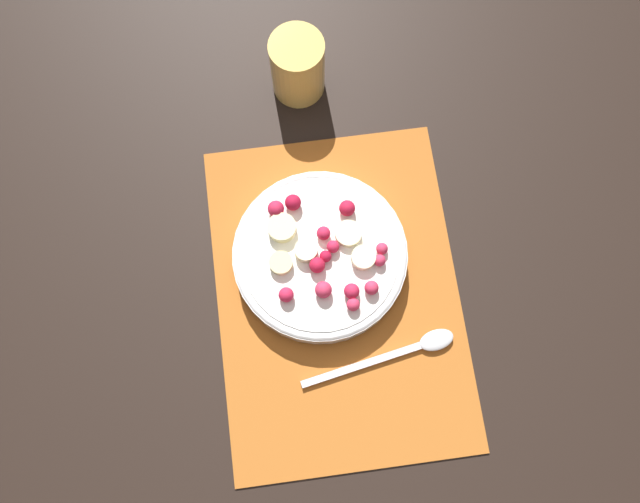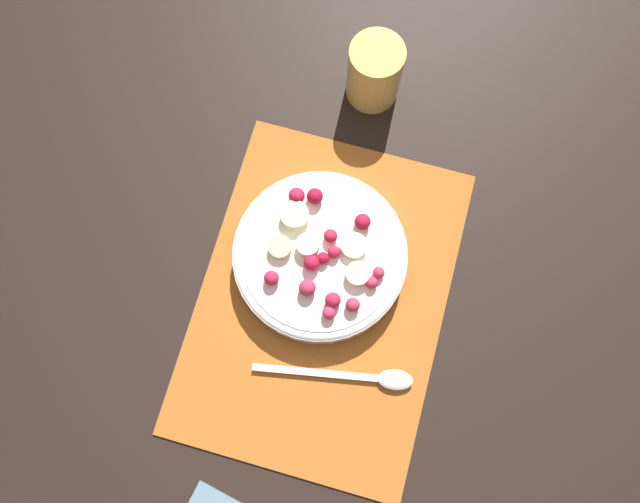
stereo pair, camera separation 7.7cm
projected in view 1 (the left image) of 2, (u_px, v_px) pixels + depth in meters
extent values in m
plane|color=black|center=(338.00, 295.00, 0.80)|extent=(3.00, 3.00, 0.00)
cube|color=#B26023|center=(338.00, 295.00, 0.80)|extent=(0.43, 0.31, 0.01)
cylinder|color=white|center=(320.00, 256.00, 0.79)|extent=(0.22, 0.22, 0.03)
torus|color=white|center=(320.00, 254.00, 0.78)|extent=(0.22, 0.22, 0.01)
cylinder|color=white|center=(320.00, 253.00, 0.78)|extent=(0.20, 0.20, 0.00)
cylinder|color=#F4EAB7|center=(363.00, 258.00, 0.77)|extent=(0.04, 0.04, 0.01)
cylinder|color=#F4EAB7|center=(348.00, 234.00, 0.78)|extent=(0.04, 0.04, 0.01)
cylinder|color=beige|center=(282.00, 228.00, 0.78)|extent=(0.05, 0.05, 0.01)
cylinder|color=beige|center=(281.00, 263.00, 0.77)|extent=(0.04, 0.04, 0.01)
cylinder|color=#F4EAB7|center=(306.00, 250.00, 0.77)|extent=(0.03, 0.03, 0.01)
sphere|color=#D12347|center=(335.00, 246.00, 0.77)|extent=(0.02, 0.02, 0.02)
sphere|color=red|center=(317.00, 265.00, 0.76)|extent=(0.02, 0.02, 0.02)
sphere|color=#DB3356|center=(324.00, 291.00, 0.75)|extent=(0.02, 0.02, 0.02)
sphere|color=#D12347|center=(286.00, 294.00, 0.75)|extent=(0.02, 0.02, 0.02)
sphere|color=#DB3356|center=(372.00, 288.00, 0.76)|extent=(0.02, 0.02, 0.02)
sphere|color=#B21433|center=(293.00, 202.00, 0.78)|extent=(0.02, 0.02, 0.02)
sphere|color=#D12347|center=(276.00, 209.00, 0.78)|extent=(0.02, 0.02, 0.02)
sphere|color=#B21433|center=(326.00, 256.00, 0.77)|extent=(0.01, 0.01, 0.01)
sphere|color=#D12347|center=(352.00, 291.00, 0.75)|extent=(0.02, 0.02, 0.02)
sphere|color=#DB3356|center=(380.00, 260.00, 0.77)|extent=(0.02, 0.02, 0.02)
sphere|color=#DB3356|center=(353.00, 305.00, 0.75)|extent=(0.02, 0.02, 0.02)
sphere|color=#D12347|center=(323.00, 233.00, 0.77)|extent=(0.02, 0.02, 0.02)
sphere|color=red|center=(347.00, 208.00, 0.78)|extent=(0.02, 0.02, 0.02)
sphere|color=#DB3356|center=(382.00, 249.00, 0.77)|extent=(0.01, 0.01, 0.01)
cube|color=silver|center=(362.00, 365.00, 0.77)|extent=(0.04, 0.16, 0.00)
ellipsoid|color=silver|center=(436.00, 340.00, 0.78)|extent=(0.03, 0.05, 0.01)
cylinder|color=#F4CC66|center=(298.00, 67.00, 0.83)|extent=(0.07, 0.07, 0.10)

